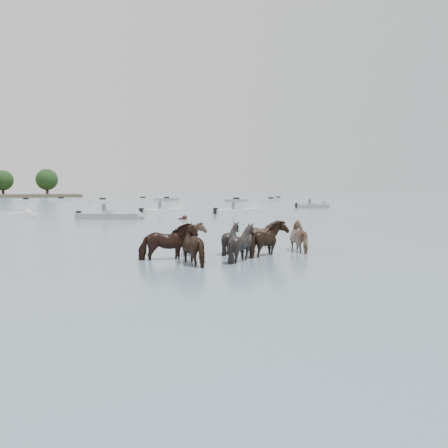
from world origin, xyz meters
name	(u,v)px	position (x,y,z in m)	size (l,w,h in m)	color
ground	(213,253)	(0.00, 0.00, 0.00)	(400.00, 400.00, 0.00)	slate
pony_herd	(234,243)	(0.48, -0.89, 0.49)	(7.41, 4.15, 1.58)	black
swimming_pony	(184,218)	(5.37, 19.10, 0.10)	(0.72, 0.44, 0.44)	black
motorboat_a	(13,216)	(-7.69, 26.25, 0.23)	(5.23, 2.37, 1.92)	silver
motorboat_b	(118,216)	(0.46, 21.77, 0.22)	(5.81, 4.21, 1.92)	gray
motorboat_c	(169,211)	(7.13, 28.96, 0.22)	(6.56, 4.55, 1.92)	silver
motorboat_d	(243,211)	(13.90, 25.13, 0.23)	(5.76, 2.23, 1.92)	silver
motorboat_e	(317,206)	(29.39, 33.61, 0.23)	(5.03, 2.94, 1.92)	gray
distant_flotilla	(66,201)	(0.45, 76.36, 0.26)	(102.47, 24.40, 0.93)	silver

